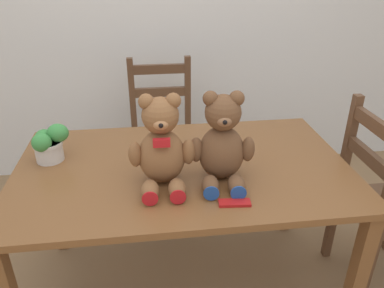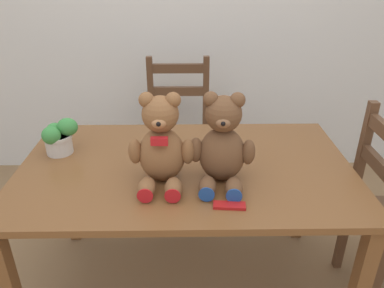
# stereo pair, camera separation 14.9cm
# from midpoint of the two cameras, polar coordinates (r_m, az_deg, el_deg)

# --- Properties ---
(wall_back) EXTENTS (8.00, 0.04, 2.60)m
(wall_back) POSITION_cam_midpoint_polar(r_m,az_deg,el_deg) (2.77, 0.56, 21.11)
(wall_back) COLOR silver
(wall_back) RESTS_ON ground_plane
(dining_table) EXTENTS (1.47, 0.89, 0.74)m
(dining_table) POSITION_cam_midpoint_polar(r_m,az_deg,el_deg) (1.72, 1.54, -5.91)
(dining_table) COLOR brown
(dining_table) RESTS_ON ground_plane
(wooden_chair_behind) EXTENTS (0.42, 0.44, 0.99)m
(wooden_chair_behind) POSITION_cam_midpoint_polar(r_m,az_deg,el_deg) (2.54, -0.38, 1.06)
(wooden_chair_behind) COLOR brown
(wooden_chair_behind) RESTS_ON ground_plane
(teddy_bear_left) EXTENTS (0.26, 0.26, 0.38)m
(teddy_bear_left) POSITION_cam_midpoint_polar(r_m,az_deg,el_deg) (1.48, -1.84, -0.30)
(teddy_bear_left) COLOR brown
(teddy_bear_left) RESTS_ON dining_table
(teddy_bear_right) EXTENTS (0.27, 0.27, 0.38)m
(teddy_bear_right) POSITION_cam_midpoint_polar(r_m,az_deg,el_deg) (1.49, 7.50, -0.24)
(teddy_bear_right) COLOR brown
(teddy_bear_right) RESTS_ON dining_table
(potted_plant) EXTENTS (0.16, 0.14, 0.17)m
(potted_plant) POSITION_cam_midpoint_polar(r_m,az_deg,el_deg) (1.81, -17.45, 1.01)
(potted_plant) COLOR beige
(potted_plant) RESTS_ON dining_table
(chocolate_bar) EXTENTS (0.12, 0.05, 0.01)m
(chocolate_bar) POSITION_cam_midpoint_polar(r_m,az_deg,el_deg) (1.42, 8.75, -9.35)
(chocolate_bar) COLOR red
(chocolate_bar) RESTS_ON dining_table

